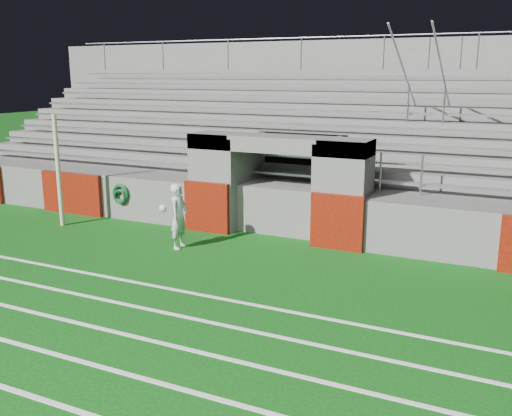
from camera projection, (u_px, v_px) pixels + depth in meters
The scene contains 6 objects.
ground at pixel (210, 276), 11.95m from camera, with size 90.00×90.00×0.00m, color #0B470E.
field_post at pixel (58, 171), 15.58m from camera, with size 0.12×0.12×3.08m, color beige.
field_markings at pixel (21, 393), 7.57m from camera, with size 28.00×8.09×0.01m.
stadium_structure at pixel (332, 157), 18.60m from camera, with size 26.00×8.48×5.42m.
goalkeeper_with_ball at pixel (179, 216), 13.70m from camera, with size 0.58×0.66×1.59m.
hose_coil at pixel (120, 194), 16.32m from camera, with size 0.56×0.14×0.58m.
Camera 1 is at (5.76, -9.77, 4.14)m, focal length 40.00 mm.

